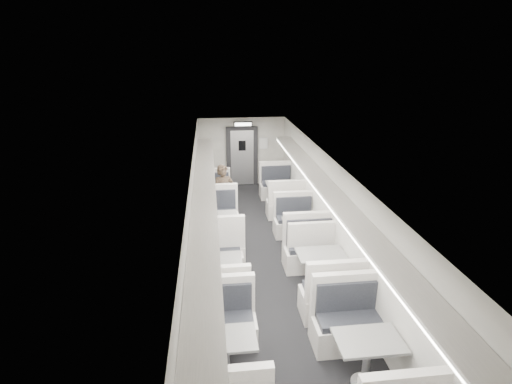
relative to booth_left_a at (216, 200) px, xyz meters
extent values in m
cube|color=black|center=(1.00, -3.58, -0.42)|extent=(3.00, 12.00, 0.12)
cube|color=silver|center=(1.00, -3.58, 2.10)|extent=(3.00, 12.00, 0.12)
cube|color=silver|center=(1.00, 2.48, 0.84)|extent=(3.00, 0.12, 2.40)
cube|color=silver|center=(-0.56, -3.58, 0.84)|extent=(0.12, 12.00, 2.40)
cube|color=silver|center=(2.56, -3.58, 0.84)|extent=(0.12, 12.00, 2.40)
cube|color=beige|center=(0.00, -0.73, -0.15)|extent=(0.99, 0.55, 0.42)
cube|color=black|center=(0.00, -0.70, 0.11)|extent=(0.87, 0.44, 0.09)
cube|color=beige|center=(0.00, -0.93, 0.39)|extent=(0.99, 0.11, 0.65)
cube|color=beige|center=(0.00, 0.73, -0.15)|extent=(0.99, 0.55, 0.42)
cube|color=black|center=(0.00, 0.70, 0.11)|extent=(0.87, 0.44, 0.09)
cube|color=beige|center=(0.00, 0.93, 0.39)|extent=(0.99, 0.11, 0.65)
cylinder|color=silver|center=(0.00, 0.00, -0.04)|extent=(0.09, 0.09, 0.64)
cylinder|color=silver|center=(0.00, 0.00, -0.34)|extent=(0.33, 0.33, 0.03)
cube|color=gray|center=(0.00, 0.00, 0.32)|extent=(0.82, 0.56, 0.04)
cube|color=beige|center=(0.00, -3.11, -0.11)|extent=(1.15, 0.64, 0.49)
cube|color=black|center=(0.00, -3.08, 0.19)|extent=(1.02, 0.51, 0.11)
cube|color=beige|center=(0.00, -3.34, 0.51)|extent=(1.15, 0.13, 0.76)
cube|color=beige|center=(0.00, -1.42, -0.11)|extent=(1.15, 0.64, 0.49)
cube|color=black|center=(0.00, -1.45, 0.19)|extent=(1.02, 0.51, 0.11)
cube|color=beige|center=(0.00, -1.18, 0.51)|extent=(1.15, 0.13, 0.76)
cylinder|color=silver|center=(0.00, -2.26, 0.02)|extent=(0.11, 0.11, 0.75)
cylinder|color=silver|center=(0.00, -2.26, -0.34)|extent=(0.39, 0.39, 0.03)
cube|color=gray|center=(0.00, -2.26, 0.43)|extent=(0.96, 0.65, 0.04)
cube|color=beige|center=(0.00, -4.99, -0.14)|extent=(1.03, 0.57, 0.44)
cube|color=black|center=(0.00, -4.96, 0.13)|extent=(0.91, 0.45, 0.10)
cube|color=beige|center=(0.00, -5.20, 0.42)|extent=(1.03, 0.12, 0.68)
cube|color=beige|center=(0.00, -3.48, -0.14)|extent=(1.03, 0.57, 0.44)
cube|color=black|center=(0.00, -3.51, 0.13)|extent=(0.91, 0.45, 0.10)
cube|color=beige|center=(0.00, -3.27, 0.42)|extent=(1.03, 0.12, 0.68)
cylinder|color=silver|center=(0.00, -4.23, -0.02)|extent=(0.10, 0.10, 0.67)
cylinder|color=silver|center=(0.00, -4.23, -0.34)|extent=(0.35, 0.35, 0.03)
cube|color=gray|center=(0.00, -4.23, 0.35)|extent=(0.85, 0.58, 0.04)
cube|color=beige|center=(0.00, -5.79, -0.13)|extent=(1.07, 0.60, 0.46)
cube|color=black|center=(0.00, -5.82, 0.15)|extent=(0.95, 0.48, 0.10)
cube|color=beige|center=(0.00, -5.57, 0.45)|extent=(1.07, 0.12, 0.71)
cylinder|color=silver|center=(0.00, -6.58, -0.01)|extent=(0.10, 0.10, 0.70)
cylinder|color=silver|center=(0.00, -6.58, -0.34)|extent=(0.36, 0.36, 0.03)
cube|color=gray|center=(0.00, -6.58, 0.38)|extent=(0.89, 0.61, 0.04)
cube|color=beige|center=(2.00, -0.65, -0.13)|extent=(1.08, 0.60, 0.46)
cube|color=black|center=(2.00, -0.62, 0.15)|extent=(0.95, 0.48, 0.10)
cube|color=beige|center=(2.00, -0.87, 0.46)|extent=(1.08, 0.12, 0.71)
cube|color=beige|center=(2.00, 0.94, -0.13)|extent=(1.08, 0.60, 0.46)
cube|color=black|center=(2.00, 0.91, 0.15)|extent=(0.95, 0.48, 0.10)
cube|color=beige|center=(2.00, 1.16, 0.46)|extent=(1.08, 0.12, 0.71)
cylinder|color=silver|center=(2.00, 0.14, -0.01)|extent=(0.10, 0.10, 0.70)
cylinder|color=silver|center=(2.00, 0.14, -0.34)|extent=(0.37, 0.37, 0.03)
cube|color=gray|center=(2.00, 0.14, 0.38)|extent=(0.89, 0.61, 0.04)
cube|color=beige|center=(2.00, -3.44, -0.13)|extent=(1.05, 0.58, 0.45)
cube|color=black|center=(2.00, -3.41, 0.14)|extent=(0.93, 0.47, 0.10)
cube|color=beige|center=(2.00, -3.65, 0.43)|extent=(1.05, 0.12, 0.69)
cube|color=beige|center=(2.00, -1.89, -0.13)|extent=(1.05, 0.58, 0.45)
cube|color=black|center=(2.00, -1.92, 0.14)|extent=(0.93, 0.47, 0.10)
cube|color=beige|center=(2.00, -1.68, 0.43)|extent=(1.05, 0.12, 0.69)
cylinder|color=silver|center=(2.00, -2.66, -0.02)|extent=(0.10, 0.10, 0.68)
cylinder|color=silver|center=(2.00, -2.66, -0.34)|extent=(0.36, 0.36, 0.03)
cube|color=gray|center=(2.00, -2.66, 0.37)|extent=(0.87, 0.59, 0.04)
cube|color=beige|center=(2.00, -5.27, -0.11)|extent=(1.15, 0.64, 0.49)
cube|color=black|center=(2.00, -5.23, 0.19)|extent=(1.02, 0.51, 0.11)
cube|color=beige|center=(2.00, -5.50, 0.51)|extent=(1.15, 0.13, 0.76)
cube|color=beige|center=(2.00, -3.57, -0.11)|extent=(1.15, 0.64, 0.49)
cube|color=black|center=(2.00, -3.60, 0.19)|extent=(1.02, 0.51, 0.11)
cube|color=beige|center=(2.00, -3.34, 0.51)|extent=(1.15, 0.13, 0.76)
cylinder|color=silver|center=(2.00, -4.42, 0.02)|extent=(0.11, 0.11, 0.75)
cylinder|color=silver|center=(2.00, -4.42, -0.34)|extent=(0.39, 0.39, 0.03)
cube|color=gray|center=(2.00, -4.42, 0.43)|extent=(0.96, 0.65, 0.04)
cube|color=beige|center=(2.00, -6.07, -0.12)|extent=(1.13, 0.63, 0.48)
cube|color=black|center=(2.00, -6.10, 0.18)|extent=(1.00, 0.50, 0.11)
cube|color=beige|center=(2.00, -5.84, 0.50)|extent=(1.13, 0.13, 0.75)
cylinder|color=silver|center=(2.00, -6.90, 0.01)|extent=(0.11, 0.11, 0.74)
cylinder|color=silver|center=(2.00, -6.90, -0.34)|extent=(0.38, 0.38, 0.03)
cube|color=gray|center=(2.00, -6.90, 0.42)|extent=(0.94, 0.64, 0.04)
imported|color=black|center=(0.22, -0.91, 0.48)|extent=(0.69, 0.54, 1.68)
cube|color=black|center=(-0.49, -0.18, 0.99)|extent=(0.02, 1.18, 0.84)
cube|color=black|center=(-0.49, -2.38, 0.99)|extent=(0.02, 1.18, 0.84)
cube|color=black|center=(-0.49, -4.58, 0.99)|extent=(0.02, 1.18, 0.84)
cube|color=black|center=(-0.49, -6.78, 0.99)|extent=(0.02, 1.18, 0.84)
cube|color=beige|center=(-0.26, -3.88, 1.56)|extent=(0.46, 10.40, 0.05)
cube|color=white|center=(-0.06, -3.88, 1.51)|extent=(0.05, 10.20, 0.04)
cube|color=beige|center=(2.26, -3.88, 1.56)|extent=(0.46, 10.40, 0.05)
cube|color=white|center=(2.06, -3.88, 1.51)|extent=(0.05, 10.20, 0.04)
cube|color=black|center=(1.00, 2.36, 0.69)|extent=(1.10, 0.10, 2.10)
cube|color=silver|center=(1.00, 2.33, 0.64)|extent=(0.80, 0.05, 1.95)
cube|color=black|center=(1.00, 2.29, 1.09)|extent=(0.25, 0.02, 0.35)
cube|color=black|center=(1.00, 1.87, 1.92)|extent=(0.62, 0.10, 0.16)
cube|color=white|center=(1.00, 1.81, 1.92)|extent=(0.54, 0.02, 0.10)
cube|color=white|center=(1.75, 2.34, 1.14)|extent=(0.32, 0.02, 0.40)
camera|label=1|loc=(-0.11, -11.24, 4.30)|focal=28.00mm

